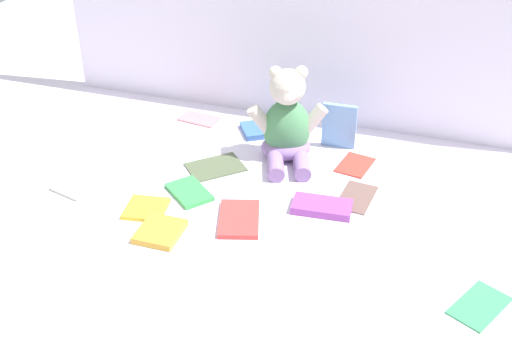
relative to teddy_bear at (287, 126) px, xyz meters
name	(u,v)px	position (x,y,z in m)	size (l,w,h in m)	color
ground_plane	(269,185)	(0.00, -0.14, -0.09)	(3.20, 3.20, 0.00)	silver
backdrop_drape	(314,2)	(0.00, 0.25, 0.25)	(1.49, 0.03, 0.68)	silver
teddy_bear	(287,126)	(0.00, 0.00, 0.00)	(0.21, 0.21, 0.25)	#4C8C59
book_case_0	(256,130)	(-0.12, 0.11, -0.09)	(0.07, 0.09, 0.02)	#3764AA
book_case_1	(339,126)	(0.12, 0.10, -0.03)	(0.09, 0.01, 0.13)	#73A4D9
book_case_2	(78,184)	(-0.44, -0.30, -0.08)	(0.09, 0.09, 0.02)	white
book_case_3	(357,197)	(0.21, -0.13, -0.09)	(0.07, 0.13, 0.01)	brown
book_case_4	(160,232)	(-0.17, -0.41, -0.09)	(0.09, 0.10, 0.02)	gold
book_case_5	(215,166)	(-0.16, -0.11, -0.09)	(0.10, 0.14, 0.01)	#4C583D
book_case_6	(189,192)	(-0.17, -0.24, -0.09)	(0.08, 0.12, 0.01)	green
book_case_7	(480,305)	(0.50, -0.42, -0.09)	(0.07, 0.13, 0.01)	#3A9A5F
book_case_8	(322,207)	(0.14, -0.20, -0.08)	(0.07, 0.14, 0.02)	purple
book_case_9	(239,219)	(-0.02, -0.31, -0.09)	(0.09, 0.14, 0.01)	#CB3B37
book_case_10	(355,164)	(0.18, 0.02, -0.09)	(0.08, 0.11, 0.01)	red
book_case_11	(199,118)	(-0.30, 0.13, -0.09)	(0.07, 0.12, 0.01)	#C0787D
book_case_12	(146,209)	(-0.24, -0.34, -0.09)	(0.09, 0.09, 0.01)	yellow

